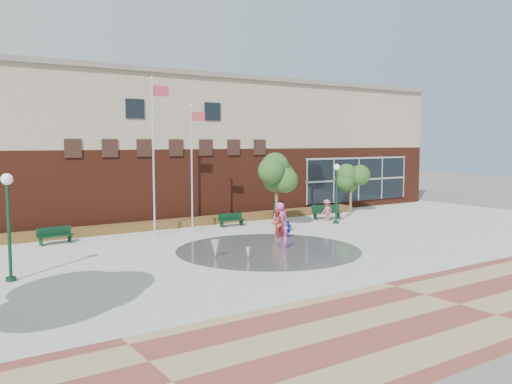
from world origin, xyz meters
TOP-DOWN VIEW (x-y plane):
  - ground at (0.00, 0.00)m, footprint 120.00×120.00m
  - plaza_concrete at (0.00, 4.00)m, footprint 46.00×18.00m
  - paver_band at (0.00, -7.00)m, footprint 46.00×6.00m
  - splash_pad at (0.00, 3.00)m, footprint 8.40×8.40m
  - library_building at (0.00, 17.48)m, footprint 44.40×10.40m
  - flower_bed at (0.00, 11.60)m, footprint 26.00×1.20m
  - flagpole_left at (-2.71, 9.42)m, footprint 0.97×0.16m
  - flagpole_right at (-0.55, 9.31)m, footprint 0.85×0.15m
  - lamp_left at (-10.74, 3.59)m, footprint 0.41×0.41m
  - lamp_right at (8.09, 7.32)m, footprint 0.38×0.38m
  - bench_left at (-7.66, 9.94)m, footprint 1.70×0.62m
  - bench_mid at (2.26, 9.89)m, footprint 1.57×0.51m
  - bench_right at (8.77, 8.94)m, footprint 1.92×1.13m
  - trash_can at (6.03, 10.37)m, footprint 0.73×0.73m
  - tree_mid at (4.00, 7.83)m, footprint 2.52×2.52m
  - tree_small_right at (12.22, 10.35)m, footprint 1.88×1.88m
  - water_jet_a at (-2.81, 2.96)m, footprint 0.38×0.38m
  - water_jet_b at (-1.81, 1.93)m, footprint 0.21×0.21m
  - child_splash at (0.89, 2.90)m, footprint 0.45×0.45m
  - adult_red at (2.22, 5.39)m, footprint 0.79×0.66m
  - adult_pink at (3.01, 6.15)m, footprint 0.97×0.77m
  - child_blue at (2.76, 5.13)m, footprint 0.53×0.24m
  - person_bench at (8.21, 8.30)m, footprint 0.94×0.61m

SIDE VIEW (x-z plane):
  - ground at x=0.00m, z-range 0.00..0.00m
  - flower_bed at x=0.00m, z-range -0.20..0.20m
  - water_jet_a at x=-2.81m, z-range -0.37..0.37m
  - water_jet_b at x=-1.81m, z-range -0.24..0.24m
  - plaza_concrete at x=0.00m, z-range 0.00..0.01m
  - paver_band at x=0.00m, z-range 0.00..0.01m
  - splash_pad at x=0.00m, z-range 0.00..0.01m
  - bench_mid at x=2.26m, z-range -0.14..0.64m
  - bench_left at x=-7.66m, z-range -0.15..0.69m
  - bench_right at x=8.77m, z-range -0.17..0.77m
  - child_blue at x=2.76m, z-range 0.00..0.89m
  - child_splash at x=0.89m, z-range 0.00..1.05m
  - trash_can at x=6.03m, z-range 0.01..1.21m
  - person_bench at x=8.21m, z-range 0.00..1.38m
  - adult_red at x=2.22m, z-range 0.00..1.48m
  - adult_pink at x=3.01m, z-range 0.00..1.73m
  - lamp_right at x=8.09m, z-range 0.44..4.06m
  - tree_small_right at x=12.22m, z-range 0.74..3.96m
  - lamp_left at x=-10.74m, z-range 0.47..4.30m
  - tree_mid at x=4.00m, z-range 0.97..5.23m
  - flagpole_right at x=-0.55m, z-range 0.41..7.34m
  - flagpole_left at x=-2.71m, z-range 0.47..8.75m
  - library_building at x=0.00m, z-range 0.04..9.24m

